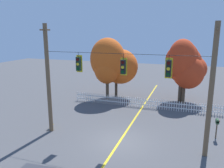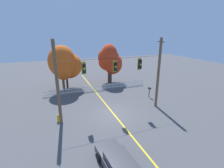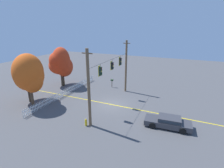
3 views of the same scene
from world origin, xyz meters
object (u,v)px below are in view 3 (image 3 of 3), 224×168
traffic_signal_northbound_secondary (112,66)px  parked_car (168,122)px  traffic_signal_eastbound_side (120,61)px  roadside_mailbox (112,81)px  autumn_maple_near_fence (29,74)px  fire_hydrant (86,122)px  traffic_signal_westbound_side (100,71)px  autumn_maple_mid (28,76)px  autumn_maple_far_west (62,63)px  autumn_oak_far_east (60,63)px

traffic_signal_northbound_secondary → parked_car: (-2.67, -7.46, -4.62)m
traffic_signal_eastbound_side → roadside_mailbox: size_ratio=0.97×
autumn_maple_near_fence → fire_hydrant: autumn_maple_near_fence is taller
traffic_signal_westbound_side → autumn_maple_mid: (-0.33, 10.73, -1.69)m
traffic_signal_eastbound_side → autumn_maple_near_fence: (-7.30, 9.27, -1.06)m
autumn_maple_far_west → autumn_oak_far_east: bearing=108.1°
parked_car → autumn_maple_mid: bearing=92.6°
traffic_signal_northbound_secondary → roadside_mailbox: 7.82m
roadside_mailbox → traffic_signal_eastbound_side: bearing=-140.5°
traffic_signal_northbound_secondary → fire_hydrant: 7.64m
traffic_signal_northbound_secondary → autumn_maple_far_west: autumn_maple_far_west is taller
traffic_signal_northbound_secondary → fire_hydrant: bearing=176.4°
autumn_oak_far_east → fire_hydrant: 14.83m
parked_car → roadside_mailbox: roadside_mailbox is taller
traffic_signal_northbound_secondary → autumn_oak_far_east: size_ratio=0.22×
traffic_signal_northbound_secondary → autumn_maple_near_fence: size_ratio=0.20×
parked_car → roadside_mailbox: size_ratio=3.26×
traffic_signal_northbound_secondary → parked_car: 9.17m
autumn_maple_near_fence → autumn_oak_far_east: bearing=14.1°
autumn_maple_far_west → parked_car: autumn_maple_far_west is taller
traffic_signal_eastbound_side → autumn_maple_mid: bearing=120.4°
traffic_signal_northbound_secondary → autumn_maple_far_west: 11.56m
traffic_signal_eastbound_side → roadside_mailbox: (3.30, 2.73, -4.09)m
traffic_signal_northbound_secondary → traffic_signal_eastbound_side: bearing=0.0°
fire_hydrant → traffic_signal_northbound_secondary: bearing=-3.6°
autumn_oak_far_east → parked_car: (-6.16, -18.74, -3.37)m
autumn_maple_mid → roadside_mailbox: autumn_maple_mid is taller
traffic_signal_westbound_side → autumn_maple_far_west: size_ratio=0.20×
traffic_signal_eastbound_side → autumn_maple_near_fence: size_ratio=0.21×
roadside_mailbox → traffic_signal_northbound_secondary: bearing=-156.0°
autumn_maple_far_west → roadside_mailbox: size_ratio=4.64×
traffic_signal_westbound_side → autumn_maple_far_west: autumn_maple_far_west is taller
autumn_oak_far_east → roadside_mailbox: 9.37m
autumn_oak_far_east → traffic_signal_westbound_side: bearing=-120.5°
traffic_signal_northbound_secondary → autumn_oak_far_east: bearing=72.8°
roadside_mailbox → parked_car: bearing=-130.8°
parked_car → fire_hydrant: bearing=112.5°
traffic_signal_westbound_side → traffic_signal_northbound_secondary: (3.16, -0.00, -0.05)m
fire_hydrant → roadside_mailbox: roadside_mailbox is taller
autumn_maple_far_west → traffic_signal_westbound_side: bearing=-121.8°
autumn_maple_near_fence → parked_car: 17.21m
autumn_maple_mid → fire_hydrant: autumn_maple_mid is taller
fire_hydrant → roadside_mailbox: (12.02, 2.36, 0.79)m
traffic_signal_northbound_secondary → roadside_mailbox: size_ratio=0.96×
autumn_maple_mid → autumn_oak_far_east: 7.01m
parked_car → autumn_maple_far_west: bearing=71.2°
parked_car → fire_hydrant: size_ratio=5.92×
autumn_maple_near_fence → roadside_mailbox: bearing=-31.7°
autumn_maple_near_fence → autumn_oak_far_east: (7.97, 2.01, -0.24)m
traffic_signal_northbound_secondary → autumn_maple_far_west: (3.60, 10.92, -1.24)m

